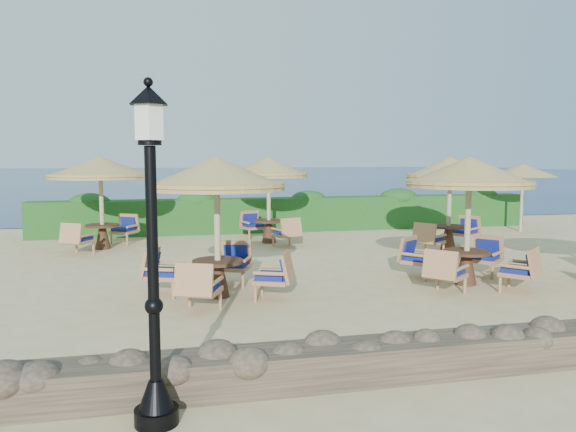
{
  "coord_description": "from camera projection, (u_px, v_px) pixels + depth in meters",
  "views": [
    {
      "loc": [
        -4.72,
        -12.29,
        2.64
      ],
      "look_at": [
        -1.87,
        0.15,
        1.3
      ],
      "focal_mm": 35.0,
      "sensor_mm": 36.0,
      "label": 1
    }
  ],
  "objects": [
    {
      "name": "ground",
      "position": [
        367.0,
        270.0,
        13.24
      ],
      "size": [
        120.0,
        120.0,
        0.0
      ],
      "primitive_type": "plane",
      "color": "#D0BA84",
      "rests_on": "ground"
    },
    {
      "name": "sea",
      "position": [
        193.0,
        175.0,
        81.11
      ],
      "size": [
        160.0,
        160.0,
        0.0
      ],
      "primitive_type": "plane",
      "color": "#0B1A46",
      "rests_on": "ground"
    },
    {
      "name": "hedge",
      "position": [
        295.0,
        214.0,
        20.16
      ],
      "size": [
        18.0,
        0.9,
        1.2
      ],
      "primitive_type": "cube",
      "color": "#154416",
      "rests_on": "ground"
    },
    {
      "name": "stone_wall",
      "position": [
        540.0,
        346.0,
        7.21
      ],
      "size": [
        15.0,
        0.65,
        0.44
      ],
      "primitive_type": "cube",
      "color": "brown",
      "rests_on": "ground"
    },
    {
      "name": "lamp_post",
      "position": [
        153.0,
        270.0,
        5.42
      ],
      "size": [
        0.44,
        0.44,
        3.31
      ],
      "color": "black",
      "rests_on": "ground"
    },
    {
      "name": "extra_parasol",
      "position": [
        523.0,
        171.0,
        19.78
      ],
      "size": [
        2.3,
        2.3,
        2.41
      ],
      "color": "tan",
      "rests_on": "ground"
    },
    {
      "name": "cafe_set_0",
      "position": [
        217.0,
        204.0,
        10.47
      ],
      "size": [
        2.85,
        2.85,
        2.65
      ],
      "color": "tan",
      "rests_on": "ground"
    },
    {
      "name": "cafe_set_1",
      "position": [
        468.0,
        200.0,
        11.52
      ],
      "size": [
        2.62,
        2.62,
        2.65
      ],
      "color": "tan",
      "rests_on": "ground"
    },
    {
      "name": "cafe_set_3",
      "position": [
        101.0,
        178.0,
        16.03
      ],
      "size": [
        2.94,
        2.94,
        2.65
      ],
      "color": "tan",
      "rests_on": "ground"
    },
    {
      "name": "cafe_set_4",
      "position": [
        269.0,
        180.0,
        17.19
      ],
      "size": [
        2.43,
        2.88,
        2.65
      ],
      "color": "tan",
      "rests_on": "ground"
    },
    {
      "name": "cafe_set_5",
      "position": [
        450.0,
        182.0,
        15.79
      ],
      "size": [
        2.72,
        2.46,
        2.65
      ],
      "color": "tan",
      "rests_on": "ground"
    }
  ]
}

